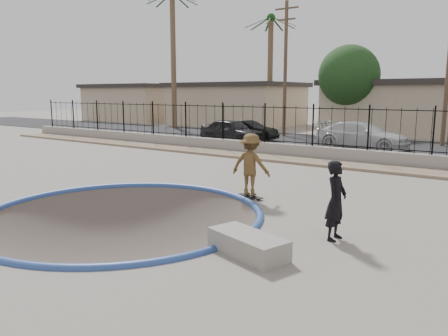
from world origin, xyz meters
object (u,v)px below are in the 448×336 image
Objects in this scene: car_b at (248,131)px; car_c at (362,135)px; skater at (251,168)px; skateboard at (250,196)px; concrete_ledge at (248,244)px; videographer at (336,201)px; car_a at (232,131)px.

car_b is 7.12m from car_c.
skater is at bearing -171.07° from car_c.
concrete_ledge is (2.30, -3.78, 0.14)m from skateboard.
skater is 1.07× the size of videographer.
car_c reaches higher than car_a.
car_a is (-8.24, 11.12, 0.68)m from skateboard.
car_a reaches higher than skateboard.
concrete_ledge is at bearing -138.90° from car_a.
concrete_ledge is at bearing -148.96° from car_b.
skater is at bearing 58.61° from videographer.
videographer is 17.48m from car_a.
car_b is (-11.39, 14.74, -0.17)m from videographer.
videographer is 0.39× the size of car_a.
skateboard is 0.18× the size of car_c.
car_a is at bearing 125.27° from concrete_ledge.
skater is 4.48m from concrete_ledge.
car_c is (-0.97, 12.72, -0.13)m from skater.
car_a is 1.11× the size of car_b.
skater is 15.08m from car_b.
skater reaches higher than concrete_ledge.
skateboard is at bearing 172.24° from skater.
skater is 0.82m from skateboard.
car_c is at bearing -91.16° from car_b.
skateboard is (0.00, 0.00, -0.82)m from skater.
concrete_ledge is at bearing -47.58° from skateboard.
videographer is 2.12m from concrete_ledge.
videographer reaches higher than car_a.
car_a is 7.44m from car_c.
concrete_ledge is 0.38× the size of car_a.
videographer is 0.44× the size of car_b.
car_b is at bearing 0.67° from car_a.
videographer is 0.33× the size of car_c.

